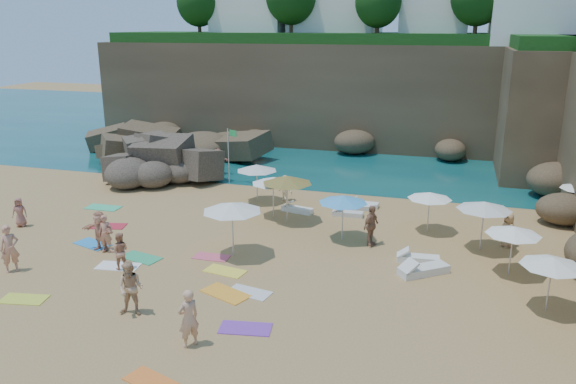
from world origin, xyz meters
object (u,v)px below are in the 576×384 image
(parasol_2, at_px, (430,196))
(person_stand_6, at_px, (188,318))
(flag_pole, at_px, (230,149))
(person_stand_1, at_px, (120,251))
(person_stand_0, at_px, (10,249))
(parasol_1, at_px, (273,180))
(person_stand_5, at_px, (218,161))
(rock_outcrop, at_px, (162,182))
(parasol_0, at_px, (257,168))
(person_stand_4, at_px, (508,230))
(person_stand_2, at_px, (285,188))
(person_stand_3, at_px, (371,226))
(lounger_0, at_px, (363,204))

(parasol_2, height_order, person_stand_6, parasol_2)
(flag_pole, bearing_deg, person_stand_1, -87.28)
(flag_pole, height_order, person_stand_0, flag_pole)
(parasol_1, distance_m, person_stand_5, 9.40)
(parasol_2, bearing_deg, rock_outcrop, 165.58)
(rock_outcrop, distance_m, parasol_0, 7.64)
(rock_outcrop, xyz_separation_m, person_stand_0, (0.82, -13.52, 0.97))
(parasol_0, bearing_deg, person_stand_4, -13.36)
(flag_pole, relative_size, parasol_2, 1.65)
(person_stand_2, bearing_deg, person_stand_4, -172.96)
(person_stand_0, bearing_deg, rock_outcrop, 44.89)
(person_stand_3, relative_size, person_stand_5, 1.09)
(parasol_1, bearing_deg, flag_pole, 130.45)
(parasol_2, xyz_separation_m, person_stand_2, (-7.88, 2.74, -1.06))
(lounger_0, distance_m, person_stand_3, 5.58)
(person_stand_1, bearing_deg, person_stand_5, -105.49)
(person_stand_4, bearing_deg, person_stand_2, -141.58)
(lounger_0, height_order, person_stand_1, person_stand_1)
(lounger_0, distance_m, person_stand_5, 11.08)
(person_stand_6, bearing_deg, person_stand_3, -167.04)
(parasol_1, bearing_deg, person_stand_1, -116.08)
(person_stand_1, distance_m, person_stand_4, 16.55)
(person_stand_2, height_order, person_stand_4, person_stand_4)
(person_stand_3, bearing_deg, person_stand_1, 143.65)
(parasol_0, distance_m, person_stand_5, 6.77)
(rock_outcrop, bearing_deg, person_stand_1, -68.21)
(person_stand_2, distance_m, person_stand_4, 11.92)
(person_stand_3, bearing_deg, person_stand_6, -179.55)
(person_stand_4, xyz_separation_m, person_stand_5, (-17.24, 8.00, 0.08))
(person_stand_6, bearing_deg, person_stand_4, 174.47)
(person_stand_3, relative_size, person_stand_4, 1.19)
(parasol_1, bearing_deg, parasol_0, 127.72)
(person_stand_4, relative_size, person_stand_6, 0.83)
(person_stand_0, height_order, person_stand_5, person_stand_0)
(person_stand_4, bearing_deg, parasol_1, -128.40)
(lounger_0, relative_size, person_stand_0, 0.84)
(rock_outcrop, distance_m, person_stand_0, 13.58)
(flag_pole, xyz_separation_m, person_stand_0, (-3.40, -14.58, -1.20))
(parasol_2, distance_m, person_stand_6, 13.80)
(person_stand_1, distance_m, person_stand_5, 15.14)
(person_stand_3, bearing_deg, parasol_2, -20.09)
(lounger_0, bearing_deg, parasol_2, -36.91)
(rock_outcrop, height_order, person_stand_6, person_stand_6)
(parasol_2, height_order, person_stand_5, parasol_2)
(person_stand_3, xyz_separation_m, person_stand_4, (5.80, 1.55, -0.15))
(parasol_2, bearing_deg, parasol_0, 167.26)
(person_stand_5, bearing_deg, rock_outcrop, -149.98)
(parasol_1, xyz_separation_m, parasol_2, (7.67, 0.00, -0.13))
(rock_outcrop, height_order, person_stand_0, person_stand_0)
(rock_outcrop, bearing_deg, flag_pole, 14.03)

